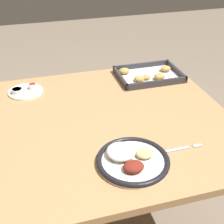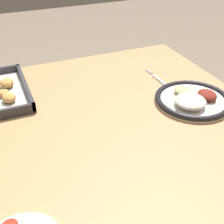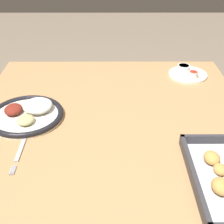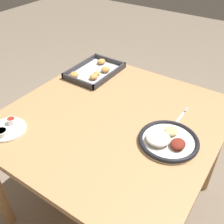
{
  "view_description": "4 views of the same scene",
  "coord_description": "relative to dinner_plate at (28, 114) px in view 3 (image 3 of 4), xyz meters",
  "views": [
    {
      "loc": [
        -0.31,
        -1.06,
        1.43
      ],
      "look_at": [
        -0.0,
        0.0,
        0.73
      ],
      "focal_mm": 50.0,
      "sensor_mm": 36.0,
      "label": 1
    },
    {
      "loc": [
        -0.74,
        0.31,
        1.26
      ],
      "look_at": [
        -0.0,
        0.0,
        0.73
      ],
      "focal_mm": 50.0,
      "sensor_mm": 36.0,
      "label": 2
    },
    {
      "loc": [
        0.88,
        -0.0,
        1.3
      ],
      "look_at": [
        -0.0,
        0.0,
        0.73
      ],
      "focal_mm": 50.0,
      "sensor_mm": 36.0,
      "label": 3
    },
    {
      "loc": [
        -0.81,
        -0.55,
        1.48
      ],
      "look_at": [
        -0.0,
        0.0,
        0.73
      ],
      "focal_mm": 42.0,
      "sensor_mm": 36.0,
      "label": 4
    }
  ],
  "objects": [
    {
      "name": "fork",
      "position": [
        0.16,
        0.02,
        -0.01
      ],
      "size": [
        0.22,
        0.01,
        0.0
      ],
      "rotation": [
        0.0,
        0.0,
        0.01
      ],
      "color": "#B2B2B7",
      "rests_on": "dining_table"
    },
    {
      "name": "dining_table",
      "position": [
        0.02,
        0.29,
        -0.12
      ],
      "size": [
        0.99,
        0.97,
        0.7
      ],
      "color": "#AD7F51",
      "rests_on": "ground_plane"
    },
    {
      "name": "dinner_plate",
      "position": [
        0.0,
        0.0,
        0.0
      ],
      "size": [
        0.26,
        0.26,
        0.05
      ],
      "color": "white",
      "rests_on": "dining_table"
    },
    {
      "name": "saucer_plate",
      "position": [
        -0.33,
        0.62,
        -0.0
      ],
      "size": [
        0.16,
        0.16,
        0.04
      ],
      "color": "white",
      "rests_on": "dining_table"
    }
  ]
}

